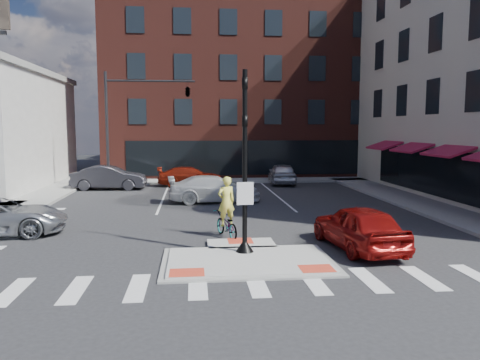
{
  "coord_description": "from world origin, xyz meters",
  "views": [
    {
      "loc": [
        -1.69,
        -14.78,
        4.25
      ],
      "look_at": [
        0.32,
        5.12,
        2.0
      ],
      "focal_mm": 35.0,
      "sensor_mm": 36.0,
      "label": 1
    }
  ],
  "objects": [
    {
      "name": "bg_car_silver",
      "position": [
        5.0,
        19.83,
        0.79
      ],
      "size": [
        2.28,
        4.79,
        1.58
      ],
      "primitive_type": "imported",
      "rotation": [
        0.0,
        0.0,
        3.05
      ],
      "color": "silver",
      "rests_on": "ground"
    },
    {
      "name": "bg_car_red",
      "position": [
        -1.89,
        19.4,
        0.69
      ],
      "size": [
        4.89,
        2.24,
        1.39
      ],
      "primitive_type": "imported",
      "rotation": [
        0.0,
        0.0,
        1.63
      ],
      "color": "maroon",
      "rests_on": "ground"
    },
    {
      "name": "signal_pole",
      "position": [
        0.0,
        0.4,
        2.36
      ],
      "size": [
        0.6,
        0.6,
        5.98
      ],
      "color": "black",
      "rests_on": "refuge_island"
    },
    {
      "name": "sidewalk_e",
      "position": [
        10.8,
        10.0,
        0.07
      ],
      "size": [
        3.0,
        24.0,
        0.15
      ],
      "primitive_type": "cube",
      "color": "gray",
      "rests_on": "ground"
    },
    {
      "name": "red_sedan",
      "position": [
        4.05,
        0.79,
        0.79
      ],
      "size": [
        2.4,
        4.83,
        1.58
      ],
      "primitive_type": "imported",
      "rotation": [
        0.0,
        0.0,
        3.26
      ],
      "color": "maroon",
      "rests_on": "ground"
    },
    {
      "name": "cyclist",
      "position": [
        -0.43,
        3.03,
        0.8
      ],
      "size": [
        1.24,
        2.03,
        2.38
      ],
      "rotation": [
        0.0,
        0.0,
        3.47
      ],
      "color": "#3F3F44",
      "rests_on": "ground"
    },
    {
      "name": "bg_car_dark",
      "position": [
        -7.44,
        17.9,
        0.82
      ],
      "size": [
        5.07,
        1.93,
        1.65
      ],
      "primitive_type": "imported",
      "rotation": [
        0.0,
        0.0,
        1.53
      ],
      "color": "#2B2A30",
      "rests_on": "ground"
    },
    {
      "name": "building_far_left",
      "position": [
        -4.0,
        52.0,
        5.0
      ],
      "size": [
        10.0,
        12.0,
        10.0
      ],
      "primitive_type": "cube",
      "color": "slate",
      "rests_on": "ground"
    },
    {
      "name": "ground",
      "position": [
        0.0,
        0.0,
        0.0
      ],
      "size": [
        120.0,
        120.0,
        0.0
      ],
      "primitive_type": "plane",
      "color": "#28282B",
      "rests_on": "ground"
    },
    {
      "name": "sidewalk_n",
      "position": [
        3.0,
        22.0,
        0.07
      ],
      "size": [
        26.0,
        3.0,
        0.15
      ],
      "primitive_type": "cube",
      "color": "gray",
      "rests_on": "ground"
    },
    {
      "name": "white_pickup",
      "position": [
        -0.49,
        11.7,
        0.76
      ],
      "size": [
        5.37,
        2.5,
        1.52
      ],
      "primitive_type": "imported",
      "rotation": [
        0.0,
        0.0,
        1.64
      ],
      "color": "silver",
      "rests_on": "ground"
    },
    {
      "name": "refuge_island",
      "position": [
        0.0,
        -0.26,
        0.05
      ],
      "size": [
        5.4,
        4.65,
        0.13
      ],
      "color": "gray",
      "rests_on": "ground"
    },
    {
      "name": "mast_arm_signal",
      "position": [
        -3.47,
        18.0,
        6.21
      ],
      "size": [
        6.1,
        2.24,
        8.0
      ],
      "color": "black",
      "rests_on": "ground"
    },
    {
      "name": "building_far_right",
      "position": [
        9.0,
        54.0,
        6.0
      ],
      "size": [
        12.0,
        12.0,
        12.0
      ],
      "primitive_type": "cube",
      "color": "brown",
      "rests_on": "ground"
    },
    {
      "name": "building_n",
      "position": [
        3.0,
        31.99,
        7.8
      ],
      "size": [
        24.4,
        18.4,
        15.5
      ],
      "color": "#501F19",
      "rests_on": "ground"
    }
  ]
}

